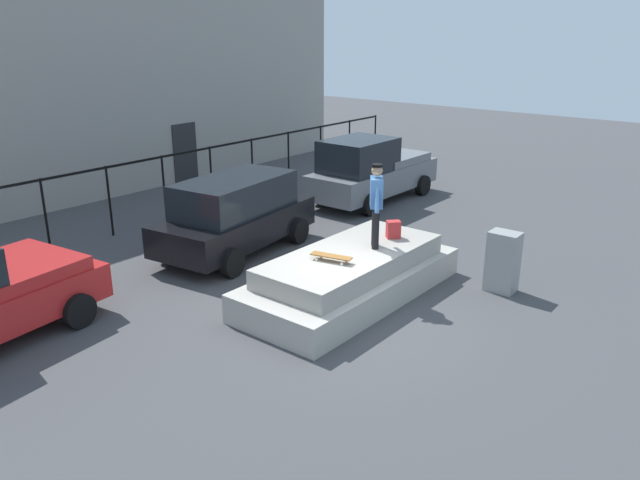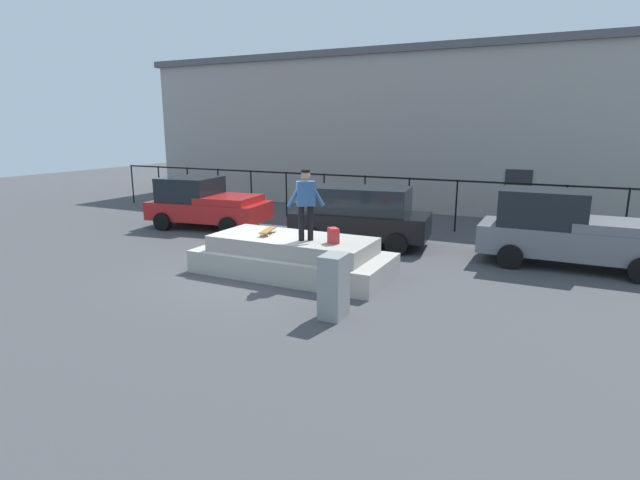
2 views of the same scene
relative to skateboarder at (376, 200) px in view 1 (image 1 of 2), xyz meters
The scene contains 9 objects.
ground_plane 2.35m from the skateboarder, behind, with size 60.00×60.00×0.00m, color #424244.
concrete_ledge 1.60m from the skateboarder, 156.64° to the left, with size 4.94×2.16×0.96m.
skateboarder is the anchor object (origin of this frame).
skateboard 1.49m from the skateboarder, behind, with size 0.37×0.83×0.12m.
backpack 1.07m from the skateboarder, ahead, with size 0.28×0.20×0.37m, color red.
car_black_hatchback_mid 4.01m from the skateboarder, 92.00° to the left, with size 4.40×2.47×1.82m.
car_grey_pickup_far 7.03m from the skateboarder, 35.37° to the left, with size 4.78×2.03×2.01m.
utility_box 2.92m from the skateboarder, 50.48° to the right, with size 0.44×0.60×1.26m, color gray.
fence_row 7.43m from the skateboarder, 100.22° to the left, with size 24.06×0.06×1.83m.
Camera 1 is at (-8.53, -6.40, 5.17)m, focal length 35.01 mm.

